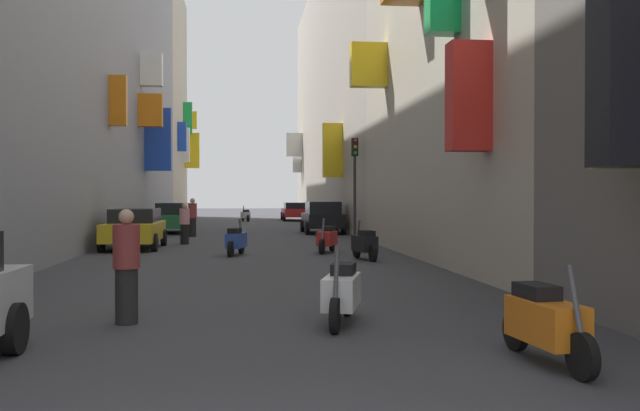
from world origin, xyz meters
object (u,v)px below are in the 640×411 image
(pedestrian_near_left, at_px, (126,267))
(scooter_white, at_px, (342,291))
(parked_car_black, at_px, (323,217))
(scooter_orange, at_px, (545,322))
(scooter_black, at_px, (365,244))
(pedestrian_crossing, at_px, (193,218))
(traffic_light_near_corner, at_px, (355,171))
(scooter_red, at_px, (327,238))
(scooter_silver, at_px, (245,215))
(parked_car_green, at_px, (173,217))
(parked_car_red, at_px, (295,211))
(scooter_blue, at_px, (236,240))
(pedestrian_near_right, at_px, (185,224))
(parked_car_yellow, at_px, (135,227))

(pedestrian_near_left, bearing_deg, scooter_white, -6.19)
(parked_car_black, height_order, scooter_orange, parked_car_black)
(scooter_white, bearing_deg, scooter_black, 77.92)
(scooter_black, bearing_deg, pedestrian_crossing, 115.99)
(scooter_white, bearing_deg, traffic_light_near_corner, 80.08)
(parked_car_black, relative_size, traffic_light_near_corner, 0.97)
(scooter_black, xyz_separation_m, traffic_light_near_corner, (1.18, 8.89, 2.43))
(scooter_white, relative_size, scooter_red, 1.04)
(scooter_silver, relative_size, pedestrian_crossing, 0.99)
(traffic_light_near_corner, bearing_deg, scooter_silver, 101.76)
(parked_car_green, distance_m, scooter_orange, 28.43)
(scooter_orange, relative_size, traffic_light_near_corner, 0.43)
(parked_car_red, distance_m, scooter_blue, 30.24)
(parked_car_green, xyz_separation_m, scooter_blue, (3.23, -13.47, -0.32))
(scooter_black, distance_m, traffic_light_near_corner, 9.29)
(scooter_black, height_order, pedestrian_near_left, pedestrian_near_left)
(scooter_red, relative_size, traffic_light_near_corner, 0.42)
(traffic_light_near_corner, bearing_deg, parked_car_red, 91.85)
(pedestrian_crossing, relative_size, pedestrian_near_left, 1.06)
(scooter_red, distance_m, scooter_orange, 14.87)
(scooter_blue, height_order, pedestrian_near_right, pedestrian_near_right)
(parked_car_red, relative_size, scooter_white, 2.37)
(scooter_black, relative_size, pedestrian_near_right, 1.17)
(parked_car_yellow, xyz_separation_m, scooter_orange, (7.01, -17.30, -0.28))
(scooter_silver, bearing_deg, pedestrian_crossing, -97.45)
(pedestrian_crossing, bearing_deg, parked_car_red, 73.02)
(parked_car_yellow, bearing_deg, parked_car_black, 50.13)
(parked_car_red, height_order, scooter_orange, parked_car_red)
(parked_car_yellow, height_order, parked_car_black, parked_car_black)
(scooter_red, xyz_separation_m, scooter_black, (0.76, -2.59, -0.00))
(scooter_blue, distance_m, pedestrian_near_left, 11.33)
(parked_car_red, xyz_separation_m, scooter_orange, (-0.65, -44.11, -0.26))
(scooter_red, height_order, scooter_orange, same)
(parked_car_green, relative_size, parked_car_red, 1.00)
(pedestrian_near_right, relative_size, traffic_light_near_corner, 0.37)
(traffic_light_near_corner, bearing_deg, pedestrian_near_right, -164.79)
(parked_car_green, xyz_separation_m, scooter_white, (4.85, -25.04, -0.32))
(scooter_black, xyz_separation_m, pedestrian_crossing, (-5.71, 11.71, 0.41))
(parked_car_yellow, xyz_separation_m, parked_car_black, (7.66, 9.17, 0.07))
(parked_car_green, xyz_separation_m, scooter_orange, (6.71, -27.62, -0.32))
(parked_car_red, xyz_separation_m, pedestrian_near_right, (-6.11, -24.81, 0.05))
(pedestrian_crossing, bearing_deg, parked_car_yellow, -102.73)
(scooter_red, height_order, scooter_blue, same)
(scooter_white, xyz_separation_m, scooter_orange, (1.86, -2.59, -0.00))
(parked_car_black, height_order, pedestrian_near_right, pedestrian_near_right)
(scooter_blue, height_order, scooter_orange, same)
(parked_car_green, bearing_deg, traffic_light_near_corner, -38.57)
(scooter_silver, height_order, pedestrian_near_right, pedestrian_near_right)
(scooter_silver, distance_m, pedestrian_crossing, 18.75)
(pedestrian_near_right, bearing_deg, scooter_black, -51.09)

